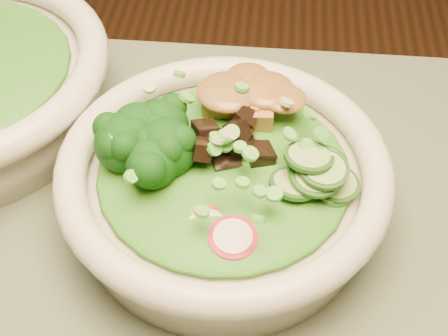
# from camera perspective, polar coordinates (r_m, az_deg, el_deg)

# --- Properties ---
(salad_bowl) EXTENTS (0.27, 0.27, 0.07)m
(salad_bowl) POSITION_cam_1_polar(r_m,az_deg,el_deg) (0.51, 0.00, -1.49)
(salad_bowl) COLOR silver
(salad_bowl) RESTS_ON dining_table
(lettuce_bed) EXTENTS (0.20, 0.20, 0.02)m
(lettuce_bed) POSITION_cam_1_polar(r_m,az_deg,el_deg) (0.50, -0.00, 0.08)
(lettuce_bed) COLOR #1D5E13
(lettuce_bed) RESTS_ON salad_bowl
(broccoli_florets) EXTENTS (0.09, 0.08, 0.04)m
(broccoli_florets) POSITION_cam_1_polar(r_m,az_deg,el_deg) (0.50, -7.07, 2.41)
(broccoli_florets) COLOR black
(broccoli_florets) RESTS_ON salad_bowl
(radish_slices) EXTENTS (0.11, 0.05, 0.02)m
(radish_slices) POSITION_cam_1_polar(r_m,az_deg,el_deg) (0.45, -1.68, -5.69)
(radish_slices) COLOR maroon
(radish_slices) RESTS_ON salad_bowl
(cucumber_slices) EXTENTS (0.08, 0.08, 0.04)m
(cucumber_slices) POSITION_cam_1_polar(r_m,az_deg,el_deg) (0.48, 7.52, -0.45)
(cucumber_slices) COLOR #86A45B
(cucumber_slices) RESTS_ON salad_bowl
(mushroom_heap) EXTENTS (0.08, 0.08, 0.04)m
(mushroom_heap) POSITION_cam_1_polar(r_m,az_deg,el_deg) (0.49, 0.34, 2.18)
(mushroom_heap) COLOR black
(mushroom_heap) RESTS_ON salad_bowl
(tofu_cubes) EXTENTS (0.10, 0.07, 0.04)m
(tofu_cubes) POSITION_cam_1_polar(r_m,az_deg,el_deg) (0.53, 1.82, 5.80)
(tofu_cubes) COLOR brown
(tofu_cubes) RESTS_ON salad_bowl
(peanut_sauce) EXTENTS (0.07, 0.06, 0.02)m
(peanut_sauce) POSITION_cam_1_polar(r_m,az_deg,el_deg) (0.52, 1.86, 6.87)
(peanut_sauce) COLOR brown
(peanut_sauce) RESTS_ON tofu_cubes
(scallion_garnish) EXTENTS (0.19, 0.19, 0.02)m
(scallion_garnish) POSITION_cam_1_polar(r_m,az_deg,el_deg) (0.48, 0.00, 2.01)
(scallion_garnish) COLOR #57B33F
(scallion_garnish) RESTS_ON salad_bowl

